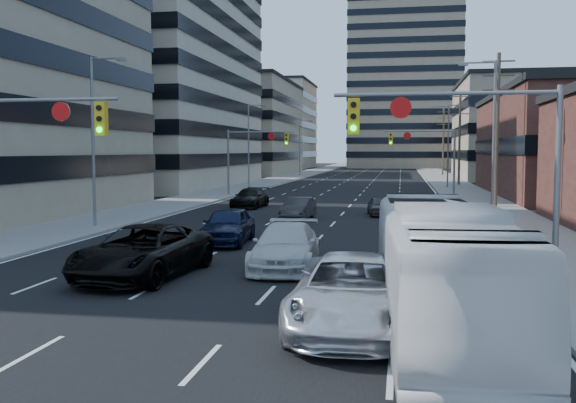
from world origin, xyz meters
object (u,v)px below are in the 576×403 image
Objects in this scene: silver_suv at (353,292)px; sedan_blue at (228,226)px; black_pickup at (143,252)px; transit_bus at (440,267)px; white_van at (286,247)px.

silver_suv is 14.17m from sedan_blue.
black_pickup is 8.61m from silver_suv.
black_pickup is at bearing 149.38° from transit_bus.
sedan_blue is at bearing 90.04° from black_pickup.
transit_bus is (1.97, 0.12, 0.63)m from silver_suv.
transit_bus reaches higher than silver_suv.
transit_bus is at bearing -22.05° from black_pickup.
white_van is at bearing 34.09° from black_pickup.
sedan_blue is at bearing 120.55° from transit_bus.
sedan_blue is (-3.60, 5.44, 0.04)m from white_van.
black_pickup is 1.14× the size of white_van.
black_pickup reaches higher than silver_suv.
silver_suv is at bearing -28.75° from black_pickup.
black_pickup is 10.27m from transit_bus.
transit_bus is 2.21× the size of sedan_blue.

